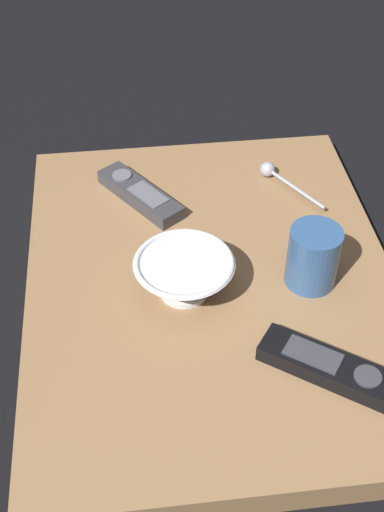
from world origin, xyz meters
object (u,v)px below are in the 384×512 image
Objects in this scene: cereal_bowl at (184,274)px; coffee_mug at (313,257)px; teaspoon at (273,173)px; tv_remote_near at (140,194)px; tv_remote_far at (329,367)px.

coffee_mug is at bearing 90.12° from cereal_bowl.
tv_remote_near is at bearing -82.87° from teaspoon.
tv_remote_far is at bearing 44.77° from cereal_bowl.
tv_remote_near is at bearing -133.00° from coffee_mug.
coffee_mug is 0.53× the size of tv_remote_far.
cereal_bowl is 1.09× the size of teaspoon.
tv_remote_far is (0.38, 0.21, 0.00)m from tv_remote_near.
coffee_mug reaches higher than cereal_bowl.
teaspoon and tv_remote_near have the same top height.
tv_remote_far is at bearing -2.13° from teaspoon.
coffee_mug is at bearing 47.00° from tv_remote_near.
cereal_bowl reaches higher than tv_remote_far.
tv_remote_far is (0.16, -0.02, -0.03)m from coffee_mug.
coffee_mug reaches higher than teaspoon.
coffee_mug is 0.31m from tv_remote_near.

